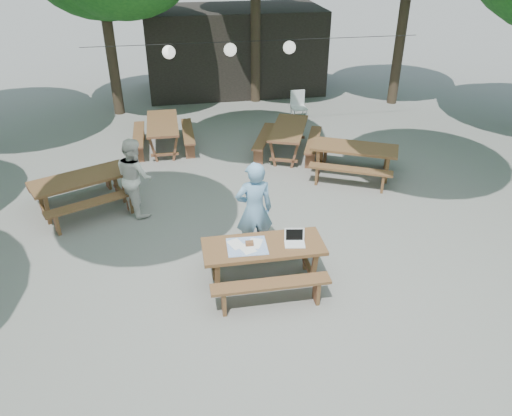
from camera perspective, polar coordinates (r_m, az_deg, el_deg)
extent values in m
plane|color=slate|center=(9.30, 3.42, -5.25)|extent=(80.00, 80.00, 0.00)
cube|color=black|center=(18.45, -2.50, 17.64)|extent=(6.00, 3.00, 2.80)
cube|color=brown|center=(8.21, 0.85, -4.41)|extent=(2.00, 0.80, 0.06)
cube|color=brown|center=(7.86, 1.72, -8.68)|extent=(1.90, 0.28, 0.05)
cube|color=brown|center=(8.89, 0.06, -3.51)|extent=(1.90, 0.28, 0.05)
cube|color=brown|center=(8.43, 0.83, -6.51)|extent=(1.70, 0.70, 0.69)
cube|color=brown|center=(10.98, -19.46, 3.20)|extent=(2.15, 1.55, 0.06)
cube|color=brown|center=(10.53, -18.19, 0.60)|extent=(1.85, 1.04, 0.05)
cube|color=brown|center=(11.67, -20.17, 3.19)|extent=(1.85, 1.04, 0.05)
cube|color=brown|center=(11.14, -19.14, 1.49)|extent=(1.84, 1.34, 0.69)
cube|color=brown|center=(12.04, 11.20, 6.78)|extent=(2.15, 1.58, 0.06)
cube|color=brown|center=(11.56, 10.74, 4.34)|extent=(1.84, 1.07, 0.05)
cube|color=brown|center=(12.74, 11.38, 6.77)|extent=(1.84, 1.07, 0.05)
cube|color=brown|center=(12.19, 11.03, 5.16)|extent=(1.84, 1.36, 0.69)
cube|color=brown|center=(13.54, -10.66, 9.49)|extent=(0.81, 2.00, 0.06)
cube|color=brown|center=(13.64, -7.80, 8.67)|extent=(0.29, 1.90, 0.05)
cube|color=brown|center=(13.66, -13.30, 8.17)|extent=(0.29, 1.90, 0.05)
cube|color=brown|center=(13.67, -10.51, 8.02)|extent=(0.71, 1.70, 0.69)
cube|color=brown|center=(13.01, 3.76, 9.08)|extent=(1.47, 2.15, 0.06)
cube|color=brown|center=(13.04, 6.57, 7.73)|extent=(0.95, 1.87, 0.05)
cube|color=brown|center=(13.20, 0.90, 8.20)|extent=(0.95, 1.87, 0.05)
cube|color=brown|center=(13.14, 3.70, 7.55)|extent=(1.27, 1.84, 0.69)
imported|color=#6FA1CB|center=(8.80, -0.20, -0.25)|extent=(0.69, 0.47, 1.85)
imported|color=silver|center=(10.50, -13.70, 3.51)|extent=(0.93, 1.00, 1.64)
cube|color=white|center=(15.52, 4.93, 11.31)|extent=(0.46, 0.46, 0.04)
cube|color=white|center=(15.62, 4.76, 12.44)|extent=(0.44, 0.06, 0.48)
cube|color=white|center=(15.59, 4.90, 10.58)|extent=(0.44, 0.44, 0.38)
cube|color=white|center=(8.22, 4.45, -4.15)|extent=(0.36, 0.28, 0.02)
cube|color=white|center=(8.25, 4.41, -3.03)|extent=(0.34, 0.11, 0.23)
cube|color=black|center=(8.24, 4.41, -3.06)|extent=(0.28, 0.09, 0.19)
cube|color=#396DC2|center=(8.15, -1.04, -4.40)|extent=(0.67, 0.58, 0.01)
cube|color=white|center=(8.09, -1.01, -4.67)|extent=(0.30, 0.35, 0.00)
cube|color=white|center=(8.21, -0.10, -4.05)|extent=(0.31, 0.36, 0.00)
cube|color=white|center=(8.20, -2.30, -4.14)|extent=(0.31, 0.35, 0.00)
cube|color=brown|center=(8.15, -0.75, -4.05)|extent=(0.13, 0.09, 0.06)
cylinder|color=black|center=(13.85, 0.04, 18.55)|extent=(9.00, 0.02, 0.02)
sphere|color=white|center=(13.69, -9.93, 17.14)|extent=(0.34, 0.34, 0.34)
sphere|color=white|center=(13.79, -2.97, 17.61)|extent=(0.34, 0.34, 0.34)
sphere|color=white|center=(14.07, 3.84, 17.84)|extent=(0.34, 0.34, 0.34)
cylinder|color=#2D2319|center=(16.25, -16.38, 17.85)|extent=(0.32, 0.32, 4.48)
cylinder|color=#2D2319|center=(16.84, -0.06, 20.51)|extent=(0.32, 0.32, 5.13)
cylinder|color=#2D2319|center=(17.25, 16.44, 19.88)|extent=(0.32, 0.32, 5.29)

